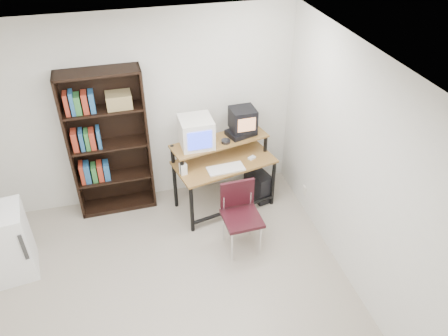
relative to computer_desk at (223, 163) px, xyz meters
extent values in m
cube|color=#ABA08D|center=(-0.95, -1.50, -0.70)|extent=(4.00, 4.00, 0.01)
cube|color=white|center=(-0.95, -1.50, 1.90)|extent=(4.00, 4.00, 0.01)
cube|color=silver|center=(-0.95, 0.50, 0.60)|extent=(4.00, 0.01, 2.60)
cube|color=silver|center=(1.05, -1.50, 0.60)|extent=(0.01, 4.00, 2.60)
cube|color=olive|center=(0.01, -0.02, 0.02)|extent=(1.39, 0.91, 0.03)
cube|color=olive|center=(-0.02, 0.10, 0.27)|extent=(1.34, 0.66, 0.02)
cylinder|color=black|center=(-0.52, -0.43, -0.34)|extent=(0.05, 0.05, 0.72)
cylinder|color=black|center=(0.65, -0.16, -0.34)|extent=(0.05, 0.05, 0.72)
cylinder|color=black|center=(-0.64, 0.12, -0.20)|extent=(0.05, 0.05, 0.98)
cylinder|color=black|center=(0.53, 0.38, -0.20)|extent=(0.05, 0.05, 0.98)
cylinder|color=black|center=(0.07, -0.30, -0.58)|extent=(1.19, 0.31, 0.05)
cube|color=white|center=(-0.33, 0.08, 0.46)|extent=(0.41, 0.41, 0.38)
cube|color=#2D42F1|center=(-0.33, -0.13, 0.46)|extent=(0.30, 0.02, 0.24)
cube|color=black|center=(0.28, 0.17, 0.31)|extent=(0.42, 0.36, 0.08)
cube|color=black|center=(0.31, 0.19, 0.50)|extent=(0.33, 0.32, 0.30)
cube|color=tan|center=(0.32, 0.03, 0.50)|extent=(0.23, 0.02, 0.18)
cylinder|color=#26262B|center=(0.04, 0.03, 0.30)|extent=(0.15, 0.15, 0.05)
cube|color=white|center=(-0.02, -0.21, 0.04)|extent=(0.48, 0.24, 0.03)
cube|color=black|center=(0.38, -0.03, 0.03)|extent=(0.27, 0.24, 0.01)
cube|color=white|center=(0.37, -0.05, 0.05)|extent=(0.12, 0.10, 0.03)
cube|color=white|center=(-0.56, -0.17, 0.11)|extent=(0.10, 0.09, 0.17)
cube|color=black|center=(0.51, 0.05, -0.49)|extent=(0.31, 0.49, 0.42)
cube|color=black|center=(0.00, -0.87, -0.23)|extent=(0.46, 0.46, 0.04)
cube|color=black|center=(0.00, -0.68, 0.00)|extent=(0.42, 0.05, 0.36)
cylinder|color=silver|center=(-0.17, -1.06, -0.47)|extent=(0.02, 0.02, 0.45)
cylinder|color=silver|center=(0.19, -1.04, -0.47)|extent=(0.02, 0.02, 0.45)
cylinder|color=silver|center=(-0.18, -0.70, -0.47)|extent=(0.02, 0.02, 0.45)
cylinder|color=silver|center=(0.17, -0.69, -0.47)|extent=(0.02, 0.02, 0.45)
cube|color=black|center=(-1.89, 0.32, 0.30)|extent=(0.04, 0.33, 1.99)
cube|color=black|center=(-0.93, 0.34, 0.30)|extent=(0.04, 0.33, 1.99)
cube|color=black|center=(-1.42, 0.49, 0.30)|extent=(0.99, 0.04, 1.99)
cube|color=black|center=(-1.41, 0.33, 1.27)|extent=(1.00, 0.35, 0.03)
cube|color=black|center=(-1.41, 0.33, -0.67)|extent=(1.00, 0.35, 0.06)
cube|color=black|center=(-1.41, 0.33, -0.20)|extent=(0.94, 0.33, 0.02)
cube|color=black|center=(-1.41, 0.33, 0.30)|extent=(0.94, 0.33, 0.02)
cube|color=black|center=(-1.41, 0.33, 0.79)|extent=(0.94, 0.33, 0.02)
cube|color=olive|center=(-1.21, 0.33, 0.89)|extent=(0.31, 0.25, 0.18)
cube|color=white|center=(-2.67, -0.59, -0.26)|extent=(0.58, 0.58, 0.88)
cube|color=#333333|center=(-2.42, -0.82, -0.15)|extent=(0.04, 0.02, 0.35)
cube|color=beige|center=(1.04, -0.35, -0.40)|extent=(0.02, 0.08, 0.12)
camera|label=1|loc=(-1.17, -4.59, 3.23)|focal=35.00mm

